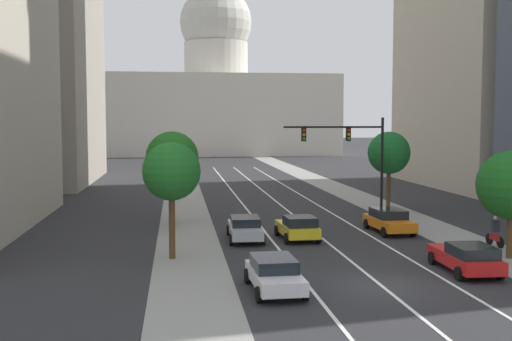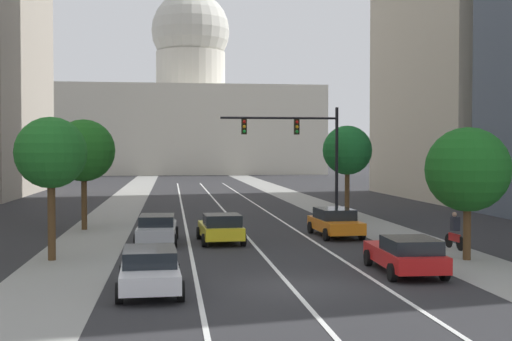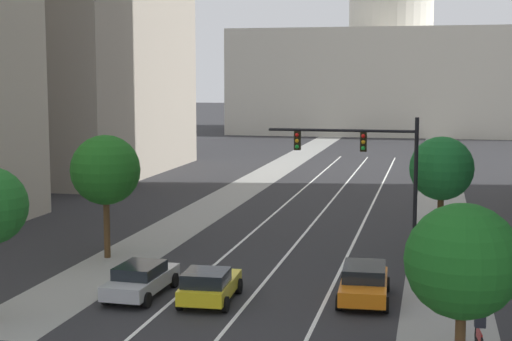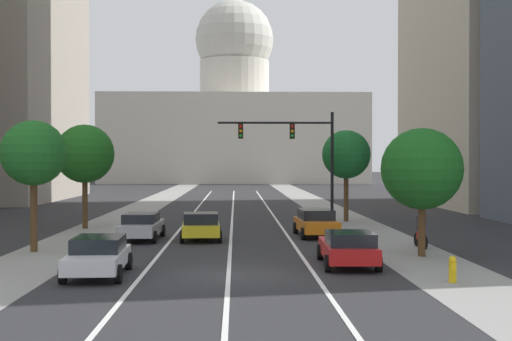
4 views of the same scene
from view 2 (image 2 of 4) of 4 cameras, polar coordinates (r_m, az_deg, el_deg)
name	(u,v)px [view 2 (image 2 of 4)]	position (r m, az deg, el deg)	size (l,w,h in m)	color
ground_plane	(214,199)	(62.15, -3.60, -2.46)	(400.00, 400.00, 0.00)	#2B2B2D
sidewalk_left	(123,204)	(57.18, -11.30, -2.85)	(3.60, 130.00, 0.01)	gray
sidewalk_right	(309,202)	(58.27, 4.59, -2.74)	(3.60, 130.00, 0.01)	gray
lane_stripe_left	(184,215)	(47.08, -6.20, -3.81)	(0.16, 90.00, 0.01)	white
lane_stripe_center	(228,215)	(47.24, -2.44, -3.78)	(0.16, 90.00, 0.01)	white
lane_stripe_right	(271,214)	(47.60, 1.28, -3.74)	(0.16, 90.00, 0.01)	white
capitol_building	(191,114)	(133.39, -5.58, 4.81)	(49.57, 25.63, 36.92)	beige
car_yellow	(221,228)	(32.89, -3.01, -4.91)	(2.25, 4.12, 1.47)	yellow
car_silver	(157,228)	(33.12, -8.44, -4.90)	(2.11, 4.68, 1.40)	#B2B5BA
car_orange	(335,222)	(35.61, 6.76, -4.36)	(2.27, 4.65, 1.48)	orange
car_red	(406,254)	(25.42, 12.66, -6.96)	(2.22, 4.74, 1.40)	red
car_white	(150,269)	(21.98, -9.05, -8.29)	(2.17, 4.48, 1.39)	silver
traffic_signal_mast	(302,142)	(42.16, 3.95, 2.46)	(7.49, 0.39, 7.27)	black
cyclist	(455,231)	(32.12, 16.60, -4.97)	(0.39, 1.70, 1.72)	black
street_tree_near_left	(51,153)	(28.78, -17.09, 1.40)	(2.96, 2.96, 5.94)	#51381E
street_tree_far_right	(347,151)	(45.01, 7.80, 1.69)	(3.29, 3.29, 6.21)	#51381E
street_tree_near_right	(468,170)	(28.99, 17.60, 0.06)	(3.51, 3.51, 5.52)	#51381E
street_tree_mid_left	(84,151)	(39.39, -14.48, 1.64)	(3.56, 3.56, 6.33)	#51381E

